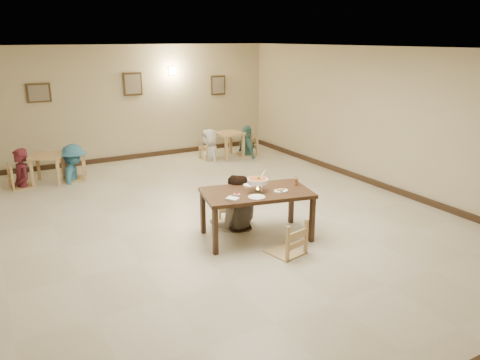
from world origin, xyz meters
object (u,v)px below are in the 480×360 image
main_table (257,196)px  bg_chair_ll (20,165)px  main_diner (235,175)px  bg_chair_lr (73,158)px  chair_near (286,221)px  bg_chair_rr (247,136)px  drink_glass (296,181)px  bg_diner_a (18,149)px  bg_chair_rl (209,142)px  chair_far (231,200)px  bg_table_left (47,160)px  bg_diner_d (247,126)px  bg_table_right (229,137)px  curry_warmer (258,181)px  bg_diner_b (72,144)px  bg_diner_c (209,129)px

main_table → bg_chair_ll: (-3.09, 4.84, -0.21)m
main_diner → bg_chair_lr: 4.69m
chair_near → bg_chair_rr: 6.26m
drink_glass → bg_diner_a: bg_diner_a is taller
bg_chair_rr → bg_chair_rl: bearing=-85.0°
drink_glass → bg_diner_a: 6.21m
bg_chair_ll → drink_glass: bearing=-148.7°
main_diner → bg_diner_a: size_ratio=1.07×
bg_chair_rr → bg_diner_a: bearing=-78.3°
main_diner → chair_far: bearing=-67.4°
chair_far → bg_table_left: bearing=136.9°
main_table → bg_chair_ll: bearing=135.0°
chair_near → bg_chair_lr: size_ratio=1.02×
bg_diner_a → bg_diner_d: bg_diner_a is taller
main_diner → drink_glass: size_ratio=13.74×
chair_far → bg_chair_rr: (2.78, 4.24, 0.11)m
bg_table_right → bg_diner_d: 0.62m
curry_warmer → bg_table_left: bearing=117.2°
bg_diner_b → bg_chair_rr: bearing=-68.9°
bg_chair_rl → bg_diner_d: bg_diner_d is taller
chair_near → bg_table_left: chair_near is taller
bg_chair_ll → bg_diner_c: bg_diner_c is taller
drink_glass → bg_diner_c: 5.18m
drink_glass → bg_diner_c: bearing=80.5°
main_table → bg_diner_d: bg_diner_d is taller
main_table → bg_chair_lr: size_ratio=1.83×
chair_far → bg_diner_c: bg_diner_c is taller
main_table → bg_chair_rr: bg_chair_rr is taller
bg_table_right → bg_diner_c: 0.62m
curry_warmer → bg_table_left: size_ratio=0.43×
chair_near → curry_warmer: curry_warmer is taller
bg_chair_lr → bg_diner_a: (-1.12, -0.03, 0.36)m
main_diner → bg_diner_c: size_ratio=1.13×
curry_warmer → drink_glass: curry_warmer is taller
bg_chair_lr → bg_chair_rr: size_ratio=0.94×
bg_table_right → bg_chair_rr: bearing=-5.0°
bg_table_left → bg_chair_rr: (5.24, 0.07, 0.01)m
curry_warmer → bg_diner_d: 5.68m
bg_chair_ll → bg_diner_b: (1.12, 0.03, 0.32)m
main_diner → bg_diner_c: bearing=-90.3°
bg_chair_lr → bg_diner_d: bg_diner_d is taller
chair_far → curry_warmer: size_ratio=2.37×
main_diner → bg_chair_lr: bearing=-45.8°
drink_glass → bg_chair_lr: bg_chair_lr is taller
bg_chair_ll → bg_table_left: bearing=-91.7°
bg_chair_rl → bg_diner_c: bearing=-0.0°
bg_diner_b → bg_diner_d: 4.68m
bg_chair_lr → bg_table_right: bearing=107.3°
chair_near → bg_chair_rl: 5.98m
drink_glass → bg_diner_b: (-2.71, 4.91, -0.03)m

